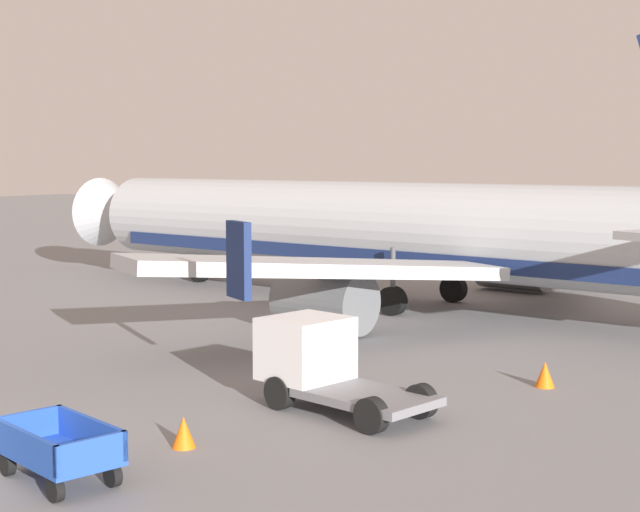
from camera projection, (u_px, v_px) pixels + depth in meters
airplane at (395, 230)px, 38.06m from camera, size 37.60×30.32×11.34m
baggage_cart_second_in_row at (58, 449)px, 17.17m from camera, size 3.61×2.05×1.07m
service_truck_beside_carts at (320, 361)px, 22.35m from camera, size 4.70×2.89×2.10m
traffic_cone_near_plane at (545, 374)px, 24.35m from camera, size 0.51×0.51×0.67m
traffic_cone_mid_apron at (184, 432)px, 19.20m from camera, size 0.49×0.49×0.65m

